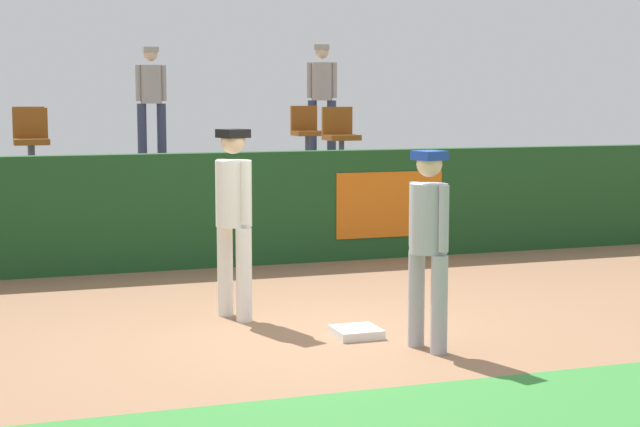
{
  "coord_description": "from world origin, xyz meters",
  "views": [
    {
      "loc": [
        -2.87,
        -8.25,
        2.13
      ],
      "look_at": [
        0.28,
        0.93,
        1.0
      ],
      "focal_mm": 56.15,
      "sensor_mm": 36.0,
      "label": 1
    }
  ],
  "objects_px": {
    "seat_back_left": "(30,132)",
    "seat_front_left": "(31,136)",
    "first_base": "(356,332)",
    "seat_front_right": "(340,132)",
    "player_fielder_home": "(234,210)",
    "seat_back_right": "(306,129)",
    "player_runner_visitor": "(428,236)",
    "spectator_capped": "(151,94)",
    "spectator_hooded": "(322,91)"
  },
  "relations": [
    {
      "from": "seat_front_left",
      "to": "spectator_capped",
      "type": "height_order",
      "value": "spectator_capped"
    },
    {
      "from": "player_runner_visitor",
      "to": "seat_back_left",
      "type": "bearing_deg",
      "value": -174.87
    },
    {
      "from": "seat_front_right",
      "to": "seat_back_right",
      "type": "bearing_deg",
      "value": 87.64
    },
    {
      "from": "first_base",
      "to": "seat_back_left",
      "type": "height_order",
      "value": "seat_back_left"
    },
    {
      "from": "player_fielder_home",
      "to": "seat_back_right",
      "type": "height_order",
      "value": "seat_back_right"
    },
    {
      "from": "player_fielder_home",
      "to": "player_runner_visitor",
      "type": "distance_m",
      "value": 2.13
    },
    {
      "from": "player_runner_visitor",
      "to": "spectator_capped",
      "type": "distance_m",
      "value": 8.89
    },
    {
      "from": "seat_back_right",
      "to": "player_runner_visitor",
      "type": "bearing_deg",
      "value": -100.9
    },
    {
      "from": "first_base",
      "to": "seat_front_right",
      "type": "relative_size",
      "value": 0.48
    },
    {
      "from": "seat_back_right",
      "to": "spectator_hooded",
      "type": "xyz_separation_m",
      "value": [
        0.62,
        1.0,
        0.62
      ]
    },
    {
      "from": "spectator_hooded",
      "to": "spectator_capped",
      "type": "height_order",
      "value": "spectator_hooded"
    },
    {
      "from": "first_base",
      "to": "spectator_hooded",
      "type": "distance_m",
      "value": 8.96
    },
    {
      "from": "seat_back_right",
      "to": "spectator_capped",
      "type": "distance_m",
      "value": 2.57
    },
    {
      "from": "spectator_capped",
      "to": "seat_front_left",
      "type": "bearing_deg",
      "value": 53.02
    },
    {
      "from": "player_fielder_home",
      "to": "spectator_capped",
      "type": "xyz_separation_m",
      "value": [
        0.4,
        7.03,
        1.13
      ]
    },
    {
      "from": "player_fielder_home",
      "to": "seat_front_right",
      "type": "bearing_deg",
      "value": 129.01
    },
    {
      "from": "first_base",
      "to": "spectator_capped",
      "type": "distance_m",
      "value": 8.42
    },
    {
      "from": "first_base",
      "to": "spectator_hooded",
      "type": "height_order",
      "value": "spectator_hooded"
    },
    {
      "from": "first_base",
      "to": "spectator_hooded",
      "type": "relative_size",
      "value": 0.21
    },
    {
      "from": "player_runner_visitor",
      "to": "seat_back_right",
      "type": "distance_m",
      "value": 8.12
    },
    {
      "from": "seat_front_left",
      "to": "spectator_hooded",
      "type": "height_order",
      "value": "spectator_hooded"
    },
    {
      "from": "first_base",
      "to": "seat_front_right",
      "type": "xyz_separation_m",
      "value": [
        1.85,
        5.51,
        1.58
      ]
    },
    {
      "from": "player_runner_visitor",
      "to": "seat_front_left",
      "type": "relative_size",
      "value": 2.01
    },
    {
      "from": "player_runner_visitor",
      "to": "spectator_hooded",
      "type": "relative_size",
      "value": 0.9
    },
    {
      "from": "player_fielder_home",
      "to": "seat_back_left",
      "type": "height_order",
      "value": "seat_back_left"
    },
    {
      "from": "player_fielder_home",
      "to": "spectator_capped",
      "type": "relative_size",
      "value": 1.03
    },
    {
      "from": "first_base",
      "to": "spectator_capped",
      "type": "bearing_deg",
      "value": 93.15
    },
    {
      "from": "player_fielder_home",
      "to": "seat_front_left",
      "type": "bearing_deg",
      "value": -179.31
    },
    {
      "from": "player_fielder_home",
      "to": "spectator_hooded",
      "type": "distance_m",
      "value": 8.05
    },
    {
      "from": "player_runner_visitor",
      "to": "seat_front_left",
      "type": "height_order",
      "value": "seat_front_left"
    },
    {
      "from": "seat_back_right",
      "to": "seat_back_left",
      "type": "bearing_deg",
      "value": 180.0
    },
    {
      "from": "spectator_capped",
      "to": "spectator_hooded",
      "type": "bearing_deg",
      "value": -175.94
    },
    {
      "from": "seat_front_right",
      "to": "spectator_capped",
      "type": "distance_m",
      "value": 3.53
    },
    {
      "from": "seat_front_left",
      "to": "spectator_capped",
      "type": "relative_size",
      "value": 0.47
    },
    {
      "from": "spectator_capped",
      "to": "seat_front_right",
      "type": "bearing_deg",
      "value": 131.99
    },
    {
      "from": "seat_front_left",
      "to": "spectator_capped",
      "type": "xyz_separation_m",
      "value": [
        2.03,
        2.62,
        0.56
      ]
    },
    {
      "from": "seat_front_right",
      "to": "spectator_hooded",
      "type": "height_order",
      "value": "spectator_hooded"
    },
    {
      "from": "player_fielder_home",
      "to": "seat_front_right",
      "type": "relative_size",
      "value": 2.18
    },
    {
      "from": "player_fielder_home",
      "to": "seat_front_right",
      "type": "distance_m",
      "value": 5.2
    },
    {
      "from": "seat_back_left",
      "to": "seat_front_left",
      "type": "bearing_deg",
      "value": -92.25
    },
    {
      "from": "seat_back_left",
      "to": "spectator_capped",
      "type": "height_order",
      "value": "spectator_capped"
    },
    {
      "from": "first_base",
      "to": "seat_front_right",
      "type": "distance_m",
      "value": 6.02
    },
    {
      "from": "player_runner_visitor",
      "to": "spectator_capped",
      "type": "xyz_separation_m",
      "value": [
        -0.84,
        8.77,
        1.21
      ]
    },
    {
      "from": "seat_front_left",
      "to": "spectator_hooded",
      "type": "xyz_separation_m",
      "value": [
        5.02,
        2.8,
        0.62
      ]
    },
    {
      "from": "spectator_capped",
      "to": "first_base",
      "type": "bearing_deg",
      "value": 93.87
    },
    {
      "from": "seat_back_left",
      "to": "spectator_hooded",
      "type": "distance_m",
      "value": 5.08
    },
    {
      "from": "seat_back_left",
      "to": "spectator_capped",
      "type": "bearing_deg",
      "value": 22.77
    },
    {
      "from": "seat_back_left",
      "to": "seat_front_left",
      "type": "relative_size",
      "value": 1.0
    },
    {
      "from": "first_base",
      "to": "player_runner_visitor",
      "type": "distance_m",
      "value": 1.2
    },
    {
      "from": "seat_front_left",
      "to": "player_runner_visitor",
      "type": "bearing_deg",
      "value": -64.99
    }
  ]
}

